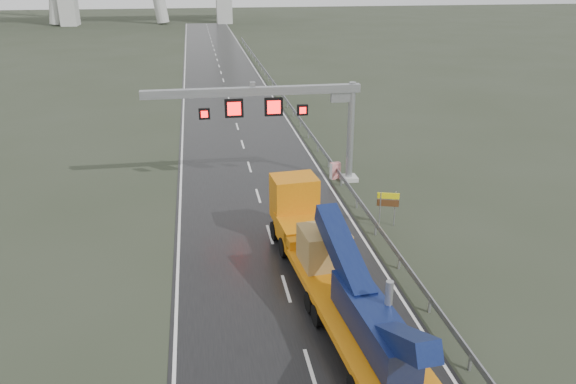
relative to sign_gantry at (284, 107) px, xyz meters
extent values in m
plane|color=#2A3021|center=(-2.10, -17.99, -5.61)|extent=(400.00, 400.00, 0.00)
cube|color=black|center=(-2.10, 22.01, -5.60)|extent=(11.00, 200.00, 0.02)
cube|color=beige|center=(4.80, 0.01, -5.46)|extent=(1.20, 1.20, 0.30)
cylinder|color=gray|center=(4.80, 0.01, -2.01)|extent=(0.48, 0.48, 7.20)
cube|color=gray|center=(-2.10, 0.01, 1.19)|extent=(14.80, 0.55, 0.55)
cube|color=gray|center=(4.00, 0.01, 0.69)|extent=(1.40, 0.35, 0.90)
cube|color=gray|center=(-2.10, 0.01, 1.64)|extent=(0.35, 0.35, 0.35)
cube|color=black|center=(-3.40, -0.04, 0.09)|extent=(1.25, 0.25, 1.25)
cube|color=#FF0C0C|center=(-3.40, -0.18, 0.09)|extent=(0.90, 0.02, 0.90)
cube|color=black|center=(-0.70, -0.04, 0.09)|extent=(1.25, 0.25, 1.25)
cube|color=#FF0C0C|center=(-0.70, -0.18, 0.09)|extent=(0.90, 0.02, 0.90)
cube|color=black|center=(-5.40, -0.04, -0.21)|extent=(0.75, 0.25, 0.75)
cube|color=#FF0C0C|center=(-5.40, -0.18, -0.21)|extent=(0.54, 0.02, 0.54)
cube|color=black|center=(1.30, -0.04, -0.21)|extent=(0.75, 0.25, 0.75)
cube|color=#FF0C0C|center=(1.30, -0.18, -0.21)|extent=(0.54, 0.02, 0.54)
cube|color=orange|center=(0.21, -19.00, -4.57)|extent=(3.97, 14.06, 0.35)
cube|color=orange|center=(-0.43, -11.70, -4.18)|extent=(2.67, 1.41, 0.50)
cube|color=orange|center=(-0.57, -10.12, -4.42)|extent=(2.82, 3.18, 1.19)
cube|color=orange|center=(-0.73, -8.34, -3.24)|extent=(2.64, 2.19, 2.58)
cube|color=black|center=(-0.81, -7.33, -2.94)|extent=(2.27, 0.25, 1.19)
cube|color=#111D51|center=(0.29, -19.99, -3.63)|extent=(1.90, 6.04, 1.39)
cube|color=#111D51|center=(-0.01, -16.53, -2.44)|extent=(1.46, 5.52, 2.53)
cube|color=#111D51|center=(0.51, -22.45, -2.74)|extent=(1.23, 3.99, 2.39)
cylinder|color=gray|center=(0.89, -19.93, -2.74)|extent=(0.32, 0.32, 1.58)
cube|color=#A28849|center=(-0.24, -13.87, -3.51)|extent=(2.36, 2.36, 1.78)
cylinder|color=black|center=(-0.01, -16.53, -5.12)|extent=(2.95, 1.24, 0.99)
cylinder|color=black|center=(-0.71, -8.54, -5.07)|extent=(2.76, 1.32, 1.09)
cylinder|color=gray|center=(4.53, -7.99, -4.50)|extent=(0.07, 0.07, 2.22)
cylinder|color=gray|center=(5.46, -7.99, -4.50)|extent=(0.07, 0.07, 2.22)
cube|color=#F6EE0C|center=(5.00, -7.99, -3.62)|extent=(1.25, 0.45, 0.37)
cube|color=#512F17|center=(5.00, -7.99, -4.09)|extent=(1.25, 0.45, 0.42)
cube|color=red|center=(3.90, 0.50, -5.00)|extent=(0.81, 0.59, 1.23)
camera|label=1|loc=(-5.84, -37.26, 9.04)|focal=35.00mm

